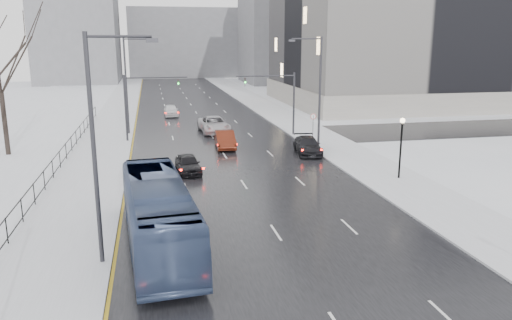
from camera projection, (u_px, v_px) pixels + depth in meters
road at (201, 120)px, 61.77m from camera, size 16.00×150.00×0.04m
cross_road at (213, 138)px, 50.35m from camera, size 130.00×10.00×0.04m
sidewalk_left at (114, 123)px, 59.66m from camera, size 5.00×150.00×0.16m
sidewalk_right at (283, 117)px, 63.86m from camera, size 5.00×150.00×0.16m
park_strip at (29, 126)px, 57.76m from camera, size 14.00×150.00×0.12m
tree_park_e at (9, 156)px, 42.91m from camera, size 9.45×9.45×13.50m
iron_fence at (38, 188)px, 30.41m from camera, size 0.06×70.00×1.30m
streetlight_r_mid at (317, 88)px, 43.07m from camera, size 2.95×0.25×10.00m
streetlight_l_near at (99, 140)px, 20.77m from camera, size 2.95×0.25×10.00m
streetlight_l_far at (128, 81)px, 51.22m from camera, size 2.95×0.25×10.00m
lamppost_r_mid at (401, 139)px, 34.74m from camera, size 0.36×0.36×4.28m
mast_signal_right at (284, 96)px, 50.87m from camera, size 6.10×0.33×6.50m
mast_signal_left at (137, 100)px, 47.93m from camera, size 6.10×0.33×6.50m
no_uturn_sign at (313, 119)px, 47.86m from camera, size 0.60×0.06×2.70m
civic_building at (416, 30)px, 77.59m from camera, size 41.00×31.00×24.80m
bldg_far_right at (295, 35)px, 117.16m from camera, size 24.00×20.00×22.00m
bldg_far_left at (77, 21)px, 115.97m from camera, size 18.00×22.00×28.00m
bldg_far_center at (185, 43)px, 136.61m from camera, size 30.00×18.00×18.00m
bus at (158, 214)px, 23.47m from camera, size 3.71×12.01×3.29m
sedan_center_near at (188, 164)px, 37.04m from camera, size 1.96×4.18×1.38m
sedan_right_near at (225, 139)px, 45.64m from camera, size 1.91×4.85×1.57m
sedan_right_cross at (214, 124)px, 53.36m from camera, size 3.21×6.33×1.72m
sedan_right_far at (308, 145)px, 43.38m from camera, size 2.62×5.16×1.44m
sedan_center_far at (171, 110)px, 64.97m from camera, size 1.84×4.48×1.52m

